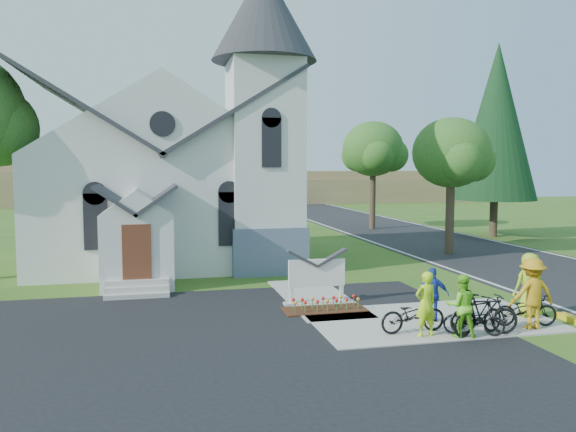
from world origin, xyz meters
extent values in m
plane|color=#355F1B|center=(0.00, 0.00, 0.00)|extent=(120.00, 120.00, 0.00)
cube|color=black|center=(-7.00, -2.00, 0.01)|extent=(20.00, 16.00, 0.02)
cube|color=black|center=(10.00, 15.00, 0.01)|extent=(8.00, 90.00, 0.02)
cube|color=#A8A298|center=(1.50, 0.50, 0.03)|extent=(7.00, 4.00, 0.05)
cube|color=silver|center=(-6.00, 13.00, 2.50)|extent=(11.00, 9.00, 5.00)
cube|color=slate|center=(-1.70, 9.70, 1.00)|extent=(3.20, 3.20, 2.00)
cube|color=silver|center=(-1.70, 9.70, 4.50)|extent=(3.00, 3.00, 9.00)
cone|color=#2A2A2F|center=(-1.70, 9.70, 11.00)|extent=(4.50, 4.50, 4.00)
cube|color=silver|center=(-7.00, 7.30, 1.40)|extent=(2.60, 2.40, 2.80)
cube|color=#5F2E1B|center=(-7.00, 6.07, 1.50)|extent=(1.00, 0.10, 2.00)
cube|color=#A8A298|center=(-1.20, 3.20, 0.05)|extent=(2.20, 0.40, 0.10)
cube|color=white|center=(-2.05, 3.20, 0.55)|extent=(0.12, 0.12, 1.00)
cube|color=white|center=(-0.35, 3.20, 0.55)|extent=(0.12, 0.12, 1.00)
cube|color=white|center=(-1.20, 3.20, 1.05)|extent=(1.90, 0.14, 0.90)
cube|color=#371C0F|center=(-1.20, 2.30, 0.04)|extent=(2.60, 1.10, 0.07)
cylinder|color=#3D2B21|center=(8.50, 12.00, 2.02)|extent=(0.44, 0.44, 4.05)
ellipsoid|color=#24521C|center=(8.50, 12.00, 5.25)|extent=(4.00, 4.00, 3.60)
cylinder|color=#3D2B21|center=(9.00, 24.00, 2.25)|extent=(0.44, 0.44, 4.50)
ellipsoid|color=#24521C|center=(9.00, 24.00, 5.82)|extent=(4.40, 4.40, 3.96)
cylinder|color=#3D2B21|center=(15.00, 18.00, 1.20)|extent=(0.50, 0.50, 2.40)
cone|color=black|center=(15.00, 18.00, 7.40)|extent=(5.20, 5.20, 10.00)
cube|color=olive|center=(6.00, 56.00, 2.00)|extent=(60.00, 8.00, 4.00)
cube|color=olive|center=(-10.00, 58.00, 2.80)|extent=(30.00, 6.00, 5.60)
cube|color=olive|center=(22.00, 54.00, 1.50)|extent=(25.00, 6.00, 3.00)
imported|color=#B3E51A|center=(0.60, -0.94, 0.91)|extent=(0.69, 0.51, 1.73)
imported|color=black|center=(0.41, -0.59, 0.54)|extent=(1.88, 0.72, 0.98)
imported|color=#72D728|center=(1.49, -1.20, 0.88)|extent=(0.94, 0.81, 1.66)
imported|color=black|center=(2.00, -1.20, 0.57)|extent=(1.80, 0.91, 1.04)
imported|color=#2240AE|center=(1.47, 0.34, 0.83)|extent=(0.99, 0.73, 1.57)
imported|color=black|center=(1.89, -1.17, 0.47)|extent=(1.67, 1.17, 0.83)
imported|color=#C48B15|center=(3.80, -0.96, 1.04)|extent=(1.32, 0.82, 1.97)
imported|color=black|center=(2.17, -1.20, 0.61)|extent=(1.92, 0.82, 1.12)
imported|color=#A0BF23|center=(4.52, 0.14, 1.01)|extent=(0.97, 0.66, 1.92)
imported|color=black|center=(3.77, -0.73, 0.52)|extent=(1.86, 0.97, 0.93)
camera|label=1|loc=(-6.25, -14.28, 4.51)|focal=35.00mm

